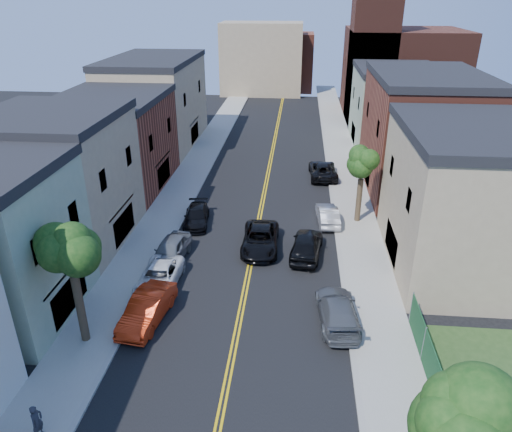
% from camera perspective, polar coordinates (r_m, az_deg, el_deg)
% --- Properties ---
extents(sidewalk_left, '(3.20, 100.00, 0.15)m').
position_cam_1_polar(sidewalk_left, '(49.50, -7.79, 5.20)').
color(sidewalk_left, gray).
rests_on(sidewalk_left, ground).
extents(sidewalk_right, '(3.20, 100.00, 0.15)m').
position_cam_1_polar(sidewalk_right, '(48.55, 10.78, 4.58)').
color(sidewalk_right, gray).
rests_on(sidewalk_right, ground).
extents(curb_left, '(0.30, 100.00, 0.15)m').
position_cam_1_polar(curb_left, '(49.15, -5.79, 5.16)').
color(curb_left, gray).
rests_on(curb_left, ground).
extents(curb_right, '(0.30, 100.00, 0.15)m').
position_cam_1_polar(curb_right, '(48.40, 8.71, 4.67)').
color(curb_right, gray).
rests_on(curb_right, ground).
extents(bldg_left_tan_near, '(9.00, 10.00, 9.00)m').
position_cam_1_polar(bldg_left_tan_near, '(36.84, -22.59, 3.62)').
color(bldg_left_tan_near, '#998466').
rests_on(bldg_left_tan_near, ground).
extents(bldg_left_brick, '(9.00, 12.00, 8.00)m').
position_cam_1_polar(bldg_left_brick, '(46.44, -16.58, 8.13)').
color(bldg_left_brick, brown).
rests_on(bldg_left_brick, ground).
extents(bldg_left_tan_far, '(9.00, 16.00, 9.50)m').
position_cam_1_polar(bldg_left_tan_far, '(59.07, -11.88, 12.93)').
color(bldg_left_tan_far, '#998466').
rests_on(bldg_left_tan_far, ground).
extents(bldg_right_tan, '(9.00, 12.00, 9.00)m').
position_cam_1_polar(bldg_right_tan, '(33.66, 23.97, 1.38)').
color(bldg_right_tan, '#998466').
rests_on(bldg_right_tan, ground).
extents(bldg_right_brick, '(9.00, 14.00, 10.00)m').
position_cam_1_polar(bldg_right_brick, '(46.22, 19.11, 9.00)').
color(bldg_right_brick, brown).
rests_on(bldg_right_brick, ground).
extents(bldg_right_palegrn, '(9.00, 12.00, 8.50)m').
position_cam_1_polar(bldg_right_palegrn, '(59.68, 16.14, 12.12)').
color(bldg_right_palegrn, gray).
rests_on(bldg_right_palegrn, ground).
extents(church, '(16.20, 14.20, 22.60)m').
position_cam_1_polar(church, '(74.19, 16.29, 16.90)').
color(church, '#4C2319').
rests_on(church, ground).
extents(backdrop_left, '(14.00, 8.00, 12.00)m').
position_cam_1_polar(backdrop_left, '(88.21, 0.69, 18.24)').
color(backdrop_left, '#998466').
rests_on(backdrop_left, ground).
extents(backdrop_center, '(10.00, 8.00, 10.00)m').
position_cam_1_polar(backdrop_center, '(92.08, 3.51, 17.87)').
color(backdrop_center, brown).
rests_on(backdrop_center, ground).
extents(fence_right, '(0.04, 15.00, 1.90)m').
position_cam_1_polar(fence_right, '(22.62, 21.96, -21.46)').
color(fence_right, '#143F1E').
rests_on(fence_right, sidewalk_right).
extents(tree_left_mid, '(5.20, 5.20, 9.29)m').
position_cam_1_polar(tree_left_mid, '(24.40, -21.71, -1.69)').
color(tree_left_mid, '#3B2C1D').
rests_on(tree_left_mid, sidewalk_left).
extents(tree_right_corner, '(5.80, 5.80, 10.35)m').
position_cam_1_polar(tree_right_corner, '(14.26, 25.72, -20.28)').
color(tree_right_corner, '#3B2C1D').
rests_on(tree_right_corner, sidewalk_right).
extents(tree_right_far, '(4.40, 4.40, 8.03)m').
position_cam_1_polar(tree_right_far, '(37.33, 12.74, 7.30)').
color(tree_right_far, '#3B2C1D').
rests_on(tree_right_far, sidewalk_right).
extents(red_sedan, '(2.34, 5.10, 1.62)m').
position_cam_1_polar(red_sedan, '(27.88, -12.85, -10.74)').
color(red_sedan, red).
rests_on(red_sedan, ground).
extents(white_pickup, '(2.37, 5.04, 1.39)m').
position_cam_1_polar(white_pickup, '(30.71, -11.49, -7.16)').
color(white_pickup, white).
rests_on(white_pickup, ground).
extents(grey_car_left, '(2.38, 4.86, 1.60)m').
position_cam_1_polar(grey_car_left, '(33.36, -10.16, -4.02)').
color(grey_car_left, slate).
rests_on(grey_car_left, ground).
extents(black_car_left, '(2.36, 4.75, 1.33)m').
position_cam_1_polar(black_car_left, '(38.25, -7.12, -0.03)').
color(black_car_left, black).
rests_on(black_car_left, ground).
extents(grey_car_right, '(2.53, 5.37, 1.51)m').
position_cam_1_polar(grey_car_right, '(27.55, 9.71, -11.05)').
color(grey_car_right, '#4F5256').
rests_on(grey_car_right, ground).
extents(black_car_right, '(2.62, 5.22, 1.71)m').
position_cam_1_polar(black_car_right, '(33.58, 6.05, -3.42)').
color(black_car_right, black).
rests_on(black_car_right, ground).
extents(silver_car_right, '(1.88, 4.44, 1.43)m').
position_cam_1_polar(silver_car_right, '(38.53, 8.53, 0.16)').
color(silver_car_right, '#B5B6BD').
rests_on(silver_car_right, ground).
extents(dark_car_right_far, '(2.87, 5.72, 1.55)m').
position_cam_1_polar(dark_car_right_far, '(48.11, 7.99, 5.48)').
color(dark_car_right_far, black).
rests_on(dark_car_right_far, ground).
extents(black_suv_lane, '(2.65, 5.56, 1.53)m').
position_cam_1_polar(black_suv_lane, '(34.29, 0.52, -2.78)').
color(black_suv_lane, black).
rests_on(black_suv_lane, ground).
extents(pedestrian_left, '(0.47, 0.64, 1.61)m').
position_cam_1_polar(pedestrian_left, '(23.09, -24.66, -21.41)').
color(pedestrian_left, '#25252D').
rests_on(pedestrian_left, sidewalk_left).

